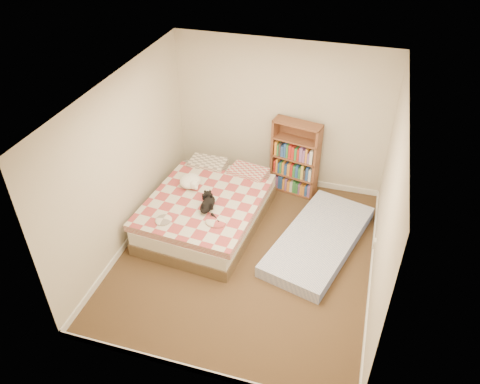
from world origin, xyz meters
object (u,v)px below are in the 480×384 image
(bed, at_px, (209,208))
(white_dog, at_px, (190,181))
(black_cat, at_px, (209,203))
(floor_mattress, at_px, (319,240))
(bookshelf, at_px, (295,165))

(bed, xyz_separation_m, white_dog, (-0.33, 0.13, 0.34))
(bed, bearing_deg, black_cat, -63.66)
(bed, relative_size, black_cat, 3.33)
(bed, relative_size, white_dog, 6.18)
(bed, bearing_deg, white_dog, 163.47)
(floor_mattress, relative_size, white_dog, 5.66)
(bookshelf, relative_size, floor_mattress, 0.62)
(bookshelf, xyz_separation_m, black_cat, (-0.98, -1.50, 0.09))
(bookshelf, height_order, black_cat, bookshelf)
(floor_mattress, height_order, black_cat, black_cat)
(bookshelf, distance_m, floor_mattress, 1.49)
(bookshelf, bearing_deg, floor_mattress, -52.09)
(floor_mattress, bearing_deg, white_dog, -170.09)
(floor_mattress, bearing_deg, bed, -166.93)
(bookshelf, xyz_separation_m, white_dog, (-1.42, -1.08, 0.11))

